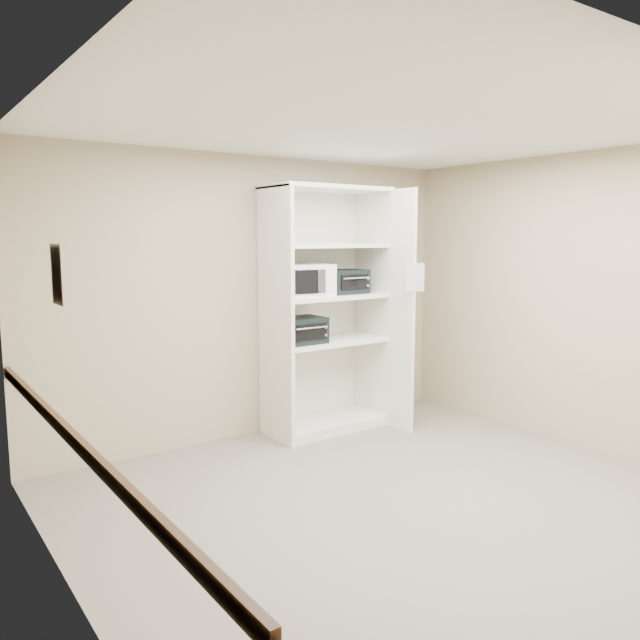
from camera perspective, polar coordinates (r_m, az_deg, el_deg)
floor at (r=4.84m, az=6.72°, el=-16.05°), size 4.50×4.00×0.01m
ceiling at (r=4.49m, az=7.28°, el=17.32°), size 4.50×4.00×0.01m
wall_back at (r=6.09m, az=-5.83°, el=2.06°), size 4.50×0.02×2.70m
wall_left at (r=3.40m, az=-22.28°, el=-2.95°), size 0.02×4.00×2.70m
wall_right at (r=6.21m, az=22.51°, el=1.62°), size 0.02×4.00×2.70m
shelving_unit at (r=6.22m, az=0.89°, el=0.19°), size 1.24×0.92×2.42m
microwave at (r=5.96m, az=-1.53°, el=3.65°), size 0.55×0.44×0.31m
toaster_oven_upper at (r=6.26m, az=2.27°, el=3.53°), size 0.42×0.32×0.24m
toaster_oven_lower at (r=5.98m, az=-1.84°, el=-0.95°), size 0.45×0.35×0.25m
paper_sign at (r=6.07m, az=8.73°, el=3.86°), size 0.21×0.02×0.27m
chair_rail at (r=3.51m, az=-21.55°, el=-10.15°), size 0.04×3.98×0.08m
wall_poster at (r=3.47m, az=-22.88°, el=3.86°), size 0.01×0.23×0.32m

